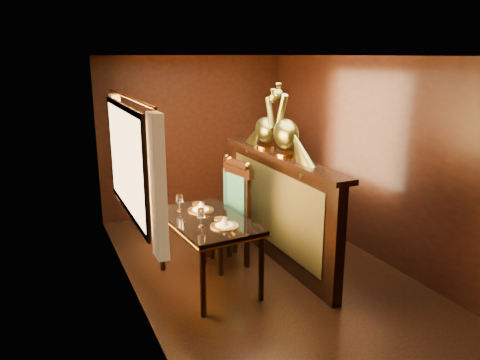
{
  "coord_description": "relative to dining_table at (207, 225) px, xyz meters",
  "views": [
    {
      "loc": [
        -2.35,
        -4.51,
        2.52
      ],
      "look_at": [
        -0.12,
        0.43,
        1.05
      ],
      "focal_mm": 35.0,
      "sensor_mm": 36.0,
      "label": 1
    }
  ],
  "objects": [
    {
      "name": "peacock_left",
      "position": [
        1.03,
        0.11,
        1.07
      ],
      "size": [
        0.26,
        0.7,
        0.84
      ],
      "primitive_type": null,
      "color": "#194D2F",
      "rests_on": "partition"
    },
    {
      "name": "ground",
      "position": [
        0.7,
        -0.03,
        -0.71
      ],
      "size": [
        5.0,
        5.0,
        0.0
      ],
      "primitive_type": "plane",
      "color": "black",
      "rests_on": "ground"
    },
    {
      "name": "room_shell",
      "position": [
        0.62,
        -0.01,
        0.87
      ],
      "size": [
        3.04,
        5.04,
        2.52
      ],
      "color": "black",
      "rests_on": "ground"
    },
    {
      "name": "chair_left",
      "position": [
        0.48,
        0.39,
        -0.03
      ],
      "size": [
        0.55,
        0.57,
        1.31
      ],
      "rotation": [
        0.0,
        0.0,
        0.18
      ],
      "color": "black",
      "rests_on": "ground"
    },
    {
      "name": "partition",
      "position": [
        1.02,
        0.27,
        0.0
      ],
      "size": [
        0.26,
        2.7,
        1.36
      ],
      "color": "black",
      "rests_on": "ground"
    },
    {
      "name": "chair_right",
      "position": [
        0.57,
        0.85,
        -0.07
      ],
      "size": [
        0.48,
        0.5,
        1.24
      ],
      "rotation": [
        0.0,
        0.0,
        -0.07
      ],
      "color": "black",
      "rests_on": "ground"
    },
    {
      "name": "peacock_right",
      "position": [
        1.03,
        0.63,
        1.03
      ],
      "size": [
        0.24,
        0.64,
        0.76
      ],
      "primitive_type": null,
      "color": "#194D2F",
      "rests_on": "partition"
    },
    {
      "name": "dining_table",
      "position": [
        0.0,
        0.0,
        0.0
      ],
      "size": [
        0.91,
        1.39,
        0.98
      ],
      "rotation": [
        0.0,
        0.0,
        0.08
      ],
      "color": "black",
      "rests_on": "ground"
    }
  ]
}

